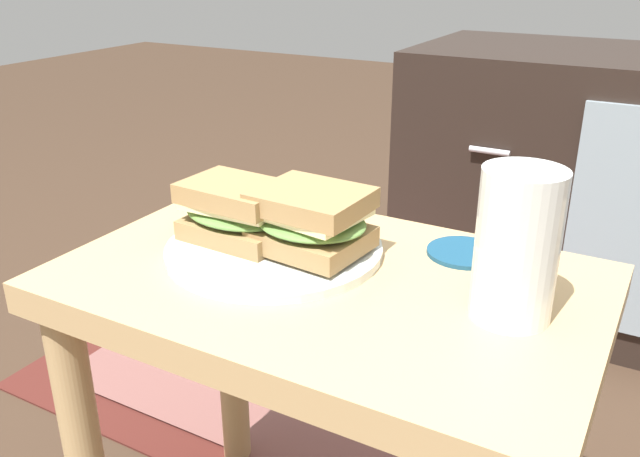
% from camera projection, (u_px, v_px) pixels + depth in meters
% --- Properties ---
extents(side_table, '(0.56, 0.36, 0.46)m').
position_uv_depth(side_table, '(327.00, 347.00, 0.74)').
color(side_table, tan).
rests_on(side_table, ground).
extents(tv_cabinet, '(0.96, 0.46, 0.58)m').
position_uv_depth(tv_cabinet, '(637.00, 194.00, 1.43)').
color(tv_cabinet, black).
rests_on(tv_cabinet, ground).
extents(area_rug, '(0.97, 0.82, 0.01)m').
position_uv_depth(area_rug, '(320.00, 350.00, 1.39)').
color(area_rug, '#4C1E19').
rests_on(area_rug, ground).
extents(plate, '(0.24, 0.24, 0.01)m').
position_uv_depth(plate, '(274.00, 249.00, 0.75)').
color(plate, silver).
rests_on(plate, side_table).
extents(sandwich_front, '(0.13, 0.10, 0.07)m').
position_uv_depth(sandwich_front, '(237.00, 211.00, 0.75)').
color(sandwich_front, '#9E7A4C').
rests_on(sandwich_front, plate).
extents(sandwich_back, '(0.13, 0.12, 0.07)m').
position_uv_depth(sandwich_back, '(311.00, 220.00, 0.72)').
color(sandwich_back, '#9E7A4C').
rests_on(sandwich_back, plate).
extents(beer_glass, '(0.08, 0.08, 0.14)m').
position_uv_depth(beer_glass, '(517.00, 247.00, 0.60)').
color(beer_glass, silver).
rests_on(beer_glass, side_table).
extents(coaster, '(0.08, 0.08, 0.01)m').
position_uv_depth(coaster, '(464.00, 252.00, 0.75)').
color(coaster, navy).
rests_on(coaster, side_table).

